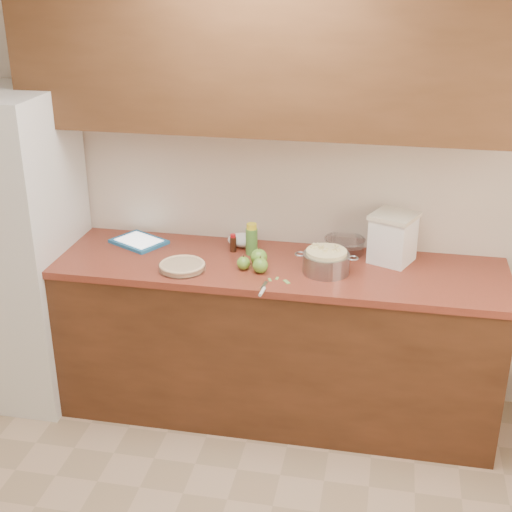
% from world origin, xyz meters
% --- Properties ---
extents(room_shell, '(3.60, 3.60, 3.60)m').
position_xyz_m(room_shell, '(0.00, 0.00, 1.30)').
color(room_shell, tan).
rests_on(room_shell, ground).
extents(counter_run, '(2.64, 0.68, 0.92)m').
position_xyz_m(counter_run, '(0.00, 1.48, 0.46)').
color(counter_run, '#552C18').
rests_on(counter_run, ground).
extents(upper_cabinets, '(2.60, 0.34, 0.70)m').
position_xyz_m(upper_cabinets, '(0.00, 1.63, 1.95)').
color(upper_cabinets, '#57321A').
rests_on(upper_cabinets, room_shell).
extents(fridge, '(0.70, 0.70, 1.80)m').
position_xyz_m(fridge, '(-1.44, 1.44, 0.90)').
color(fridge, silver).
rests_on(fridge, ground).
extents(pie, '(0.25, 0.25, 0.04)m').
position_xyz_m(pie, '(-0.38, 1.30, 0.94)').
color(pie, silver).
rests_on(pie, counter_run).
extents(colander, '(0.33, 0.24, 0.12)m').
position_xyz_m(colander, '(0.37, 1.42, 0.98)').
color(colander, gray).
rests_on(colander, counter_run).
extents(flour_canister, '(0.29, 0.29, 0.27)m').
position_xyz_m(flour_canister, '(0.70, 1.64, 1.06)').
color(flour_canister, white).
rests_on(flour_canister, counter_run).
extents(tablet, '(0.36, 0.33, 0.02)m').
position_xyz_m(tablet, '(-0.73, 1.62, 0.93)').
color(tablet, '#226BA3').
rests_on(tablet, counter_run).
extents(paring_knife, '(0.03, 0.18, 0.02)m').
position_xyz_m(paring_knife, '(0.09, 1.13, 0.93)').
color(paring_knife, gray).
rests_on(paring_knife, counter_run).
extents(lemon_bottle, '(0.07, 0.07, 0.18)m').
position_xyz_m(lemon_bottle, '(-0.06, 1.59, 1.01)').
color(lemon_bottle, '#4C8C38').
rests_on(lemon_bottle, counter_run).
extents(cinnamon_shaker, '(0.04, 0.04, 0.09)m').
position_xyz_m(cinnamon_shaker, '(-0.09, 1.67, 0.96)').
color(cinnamon_shaker, beige).
rests_on(cinnamon_shaker, counter_run).
extents(vanilla_bottle, '(0.04, 0.04, 0.10)m').
position_xyz_m(vanilla_bottle, '(-0.17, 1.60, 0.97)').
color(vanilla_bottle, black).
rests_on(vanilla_bottle, counter_run).
extents(mixing_bowl, '(0.23, 0.23, 0.09)m').
position_xyz_m(mixing_bowl, '(0.44, 1.71, 0.97)').
color(mixing_bowl, silver).
rests_on(mixing_bowl, counter_run).
extents(paper_towel, '(0.20, 0.18, 0.07)m').
position_xyz_m(paper_towel, '(-0.13, 1.69, 0.96)').
color(paper_towel, white).
rests_on(paper_towel, counter_run).
extents(apple_left, '(0.07, 0.07, 0.08)m').
position_xyz_m(apple_left, '(-0.06, 1.38, 0.96)').
color(apple_left, '#659C30').
rests_on(apple_left, counter_run).
extents(apple_center, '(0.09, 0.09, 0.10)m').
position_xyz_m(apple_center, '(0.01, 1.44, 0.97)').
color(apple_center, '#659C30').
rests_on(apple_center, counter_run).
extents(apple_front, '(0.08, 0.08, 0.09)m').
position_xyz_m(apple_front, '(0.03, 1.35, 0.96)').
color(apple_front, '#659C30').
rests_on(apple_front, counter_run).
extents(peel_a, '(0.04, 0.05, 0.00)m').
position_xyz_m(peel_a, '(0.19, 1.26, 0.92)').
color(peel_a, '#7BAE55').
rests_on(peel_a, counter_run).
extents(peel_b, '(0.02, 0.03, 0.00)m').
position_xyz_m(peel_b, '(0.13, 1.29, 0.92)').
color(peel_b, '#7BAE55').
rests_on(peel_b, counter_run).
extents(peel_c, '(0.03, 0.04, 0.00)m').
position_xyz_m(peel_c, '(0.10, 1.27, 0.92)').
color(peel_c, '#7BAE55').
rests_on(peel_c, counter_run).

